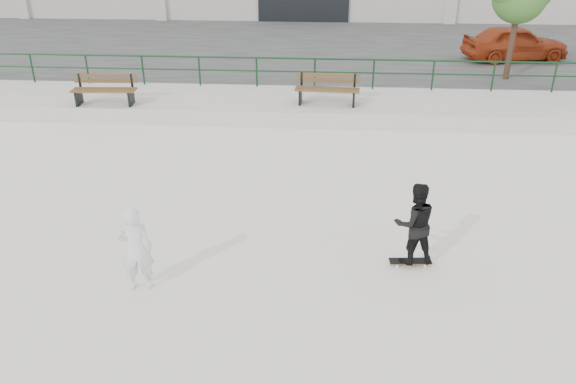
# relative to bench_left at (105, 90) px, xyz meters

# --- Properties ---
(ground) EXTENTS (120.00, 120.00, 0.00)m
(ground) POSITION_rel_bench_left_xyz_m (5.52, -8.48, -0.95)
(ground) COLOR silver
(ground) RESTS_ON ground
(ledge) EXTENTS (30.00, 3.00, 0.50)m
(ledge) POSITION_rel_bench_left_xyz_m (5.52, 1.02, -0.70)
(ledge) COLOR #B7B0A7
(ledge) RESTS_ON ground
(parking_strip) EXTENTS (60.00, 14.00, 0.50)m
(parking_strip) POSITION_rel_bench_left_xyz_m (5.52, 9.52, -0.70)
(parking_strip) COLOR #333333
(parking_strip) RESTS_ON ground
(railing) EXTENTS (28.00, 0.06, 1.03)m
(railing) POSITION_rel_bench_left_xyz_m (5.52, 2.32, 0.29)
(railing) COLOR #14381C
(railing) RESTS_ON ledge
(bench_left) EXTENTS (2.01, 0.69, 0.91)m
(bench_left) POSITION_rel_bench_left_xyz_m (0.00, 0.00, 0.00)
(bench_left) COLOR #50381B
(bench_left) RESTS_ON ledge
(bench_right) EXTENTS (2.04, 0.70, 0.93)m
(bench_right) POSITION_rel_bench_left_xyz_m (6.97, 0.54, 0.01)
(bench_right) COLOR #50381B
(bench_right) RESTS_ON ledge
(red_car) EXTENTS (4.34, 2.35, 1.40)m
(red_car) POSITION_rel_bench_left_xyz_m (14.53, 6.99, 0.25)
(red_car) COLOR #973012
(red_car) RESTS_ON parking_strip
(skateboard) EXTENTS (0.79, 0.26, 0.09)m
(skateboard) POSITION_rel_bench_left_xyz_m (8.61, -7.74, -0.88)
(skateboard) COLOR black
(skateboard) RESTS_ON ground
(standing_skater) EXTENTS (0.88, 0.74, 1.59)m
(standing_skater) POSITION_rel_bench_left_xyz_m (8.61, -7.74, -0.06)
(standing_skater) COLOR black
(standing_skater) RESTS_ON skateboard
(seated_skater) EXTENTS (0.64, 0.48, 1.60)m
(seated_skater) POSITION_rel_bench_left_xyz_m (3.79, -8.80, -0.15)
(seated_skater) COLOR silver
(seated_skater) RESTS_ON ground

